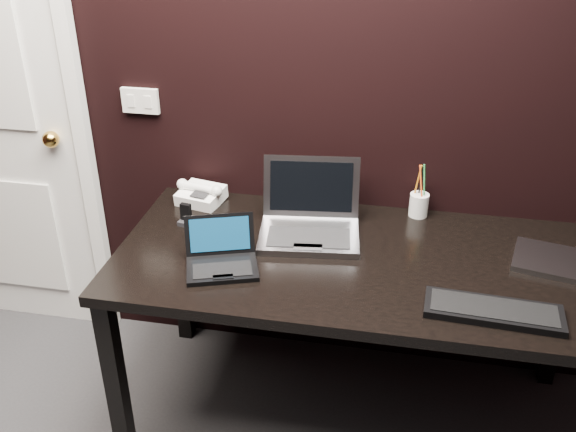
% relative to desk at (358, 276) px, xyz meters
% --- Properties ---
extents(wall_back, '(4.00, 0.00, 4.00)m').
position_rel_desk_xyz_m(wall_back, '(-0.30, 0.40, 0.64)').
color(wall_back, black).
rests_on(wall_back, ground).
extents(wall_switch, '(0.15, 0.02, 0.10)m').
position_rel_desk_xyz_m(wall_switch, '(-0.92, 0.39, 0.46)').
color(wall_switch, silver).
rests_on(wall_switch, wall_back).
extents(desk, '(1.70, 0.80, 0.74)m').
position_rel_desk_xyz_m(desk, '(0.00, 0.00, 0.00)').
color(desk, black).
rests_on(desk, ground).
extents(netbook, '(0.29, 0.28, 0.15)m').
position_rel_desk_xyz_m(netbook, '(-0.45, -0.14, 0.11)').
color(netbook, black).
rests_on(netbook, desk).
extents(silver_laptop, '(0.40, 0.36, 0.25)m').
position_rel_desk_xyz_m(silver_laptop, '(-0.20, 0.13, 0.13)').
color(silver_laptop, gray).
rests_on(silver_laptop, desk).
extents(ext_keyboard, '(0.42, 0.16, 0.03)m').
position_rel_desk_xyz_m(ext_keyboard, '(0.43, -0.25, 0.09)').
color(ext_keyboard, black).
rests_on(ext_keyboard, desk).
extents(closed_laptop, '(0.34, 0.27, 0.02)m').
position_rel_desk_xyz_m(closed_laptop, '(0.67, 0.08, 0.09)').
color(closed_laptop, gray).
rests_on(closed_laptop, desk).
extents(desk_phone, '(0.21, 0.18, 0.10)m').
position_rel_desk_xyz_m(desk_phone, '(-0.66, 0.29, 0.11)').
color(desk_phone, white).
rests_on(desk_phone, desk).
extents(mobile_phone, '(0.05, 0.05, 0.08)m').
position_rel_desk_xyz_m(mobile_phone, '(-0.67, 0.11, 0.11)').
color(mobile_phone, black).
rests_on(mobile_phone, desk).
extents(pen_cup, '(0.10, 0.10, 0.21)m').
position_rel_desk_xyz_m(pen_cup, '(0.20, 0.35, 0.13)').
color(pen_cup, silver).
rests_on(pen_cup, desk).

